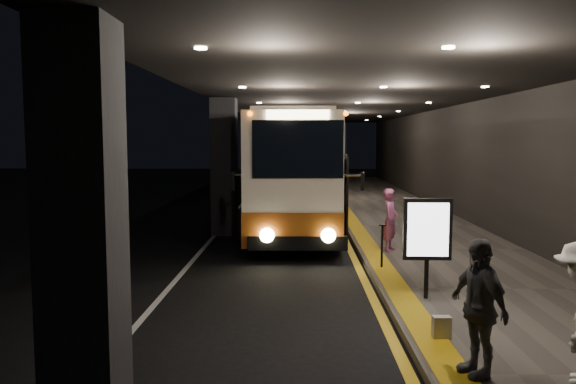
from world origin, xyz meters
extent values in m
plane|color=black|center=(0.00, 0.00, 0.00)|extent=(90.00, 90.00, 0.00)
cube|color=silver|center=(-1.80, 5.00, 0.01)|extent=(0.12, 50.00, 0.01)
cube|color=gold|center=(2.35, 5.00, 0.01)|extent=(0.18, 50.00, 0.01)
cube|color=#514C44|center=(4.75, 5.00, 0.07)|extent=(4.50, 50.00, 0.15)
cube|color=gold|center=(2.85, 5.00, 0.16)|extent=(0.50, 50.00, 0.01)
cube|color=black|center=(7.00, 5.00, 3.00)|extent=(0.10, 50.00, 6.00)
cube|color=black|center=(-1.50, -8.00, 2.20)|extent=(0.80, 0.80, 4.40)
cube|color=black|center=(-1.50, 4.00, 2.20)|extent=(0.80, 0.80, 4.40)
cube|color=black|center=(-1.50, 16.00, 2.20)|extent=(0.80, 0.80, 4.40)
cube|color=black|center=(2.50, 5.00, 4.60)|extent=(9.00, 50.00, 0.40)
cube|color=#EFE0C8|center=(0.88, 5.49, 2.10)|extent=(2.76, 12.06, 3.40)
cube|color=maroon|center=(0.88, 5.49, 0.85)|extent=(2.78, 12.08, 0.90)
cube|color=black|center=(0.88, -0.54, 2.85)|extent=(2.20, 0.11, 1.40)
cube|color=black|center=(0.88, -0.46, 0.55)|extent=(2.46, 0.30, 0.35)
cylinder|color=black|center=(-0.25, 1.69, 0.50)|extent=(0.28, 1.00, 1.00)
cylinder|color=black|center=(2.01, 1.69, 0.50)|extent=(0.28, 1.00, 1.00)
cylinder|color=black|center=(-0.25, 9.50, 0.50)|extent=(0.28, 1.00, 1.00)
cylinder|color=black|center=(2.01, 9.50, 0.50)|extent=(0.28, 1.00, 1.00)
sphere|color=#FFEAA5|center=(0.13, -0.55, 0.75)|extent=(0.36, 0.36, 0.36)
sphere|color=#FFEAA5|center=(1.63, -0.55, 0.75)|extent=(0.36, 0.36, 0.36)
cube|color=#FFF2BF|center=(0.88, -0.55, 3.68)|extent=(1.50, 0.08, 0.22)
cube|color=#EFE0C8|center=(0.78, 17.90, 2.03)|extent=(3.03, 11.73, 3.29)
cube|color=maroon|center=(0.78, 17.90, 0.82)|extent=(3.05, 11.75, 0.87)
cube|color=black|center=(0.78, 12.06, 2.76)|extent=(2.13, 0.17, 1.36)
cube|color=black|center=(0.78, 12.14, 0.53)|extent=(2.38, 0.37, 0.34)
cylinder|color=black|center=(-0.31, 14.22, 0.48)|extent=(0.27, 0.97, 0.97)
cylinder|color=black|center=(1.87, 14.22, 0.48)|extent=(0.27, 0.97, 0.97)
cylinder|color=black|center=(-0.31, 21.78, 0.48)|extent=(0.27, 0.97, 0.97)
cylinder|color=black|center=(1.87, 21.78, 0.48)|extent=(0.27, 0.97, 0.97)
cube|color=#EFE0C8|center=(1.05, 30.60, 2.20)|extent=(3.00, 12.65, 3.56)
cube|color=maroon|center=(1.05, 30.60, 0.89)|extent=(3.02, 12.67, 0.94)
cube|color=black|center=(1.05, 24.29, 2.99)|extent=(2.31, 0.13, 1.47)
cube|color=black|center=(1.05, 24.37, 0.58)|extent=(2.57, 0.33, 0.37)
cylinder|color=black|center=(-0.14, 26.62, 0.52)|extent=(0.29, 1.05, 1.05)
cylinder|color=black|center=(2.24, 26.62, 0.52)|extent=(0.29, 1.05, 1.05)
cylinder|color=black|center=(-0.14, 34.80, 0.52)|extent=(0.29, 1.05, 1.05)
cylinder|color=black|center=(2.24, 34.80, 0.52)|extent=(0.29, 1.05, 1.05)
imported|color=#B15287|center=(3.33, 0.61, 0.98)|extent=(0.60, 0.71, 1.65)
imported|color=#4F5054|center=(3.13, -7.26, 1.02)|extent=(0.82, 1.13, 1.74)
cube|color=black|center=(3.98, -4.47, 0.32)|extent=(0.29, 0.14, 0.34)
cube|color=#AFADA4|center=(3.01, -5.98, 0.32)|extent=(0.27, 0.16, 0.33)
cylinder|color=black|center=(3.26, -3.86, 0.51)|extent=(0.08, 0.08, 0.73)
cube|color=black|center=(3.26, -3.86, 1.45)|extent=(0.88, 0.12, 1.14)
cube|color=white|center=(3.26, -3.92, 1.45)|extent=(0.75, 0.03, 0.99)
cylinder|color=black|center=(2.81, -1.38, 0.65)|extent=(0.05, 0.05, 0.99)
camera|label=1|loc=(0.88, -14.09, 3.09)|focal=35.00mm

